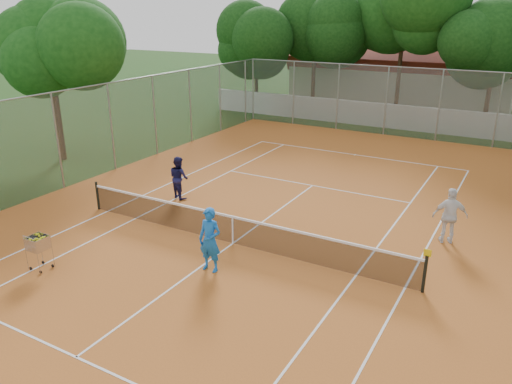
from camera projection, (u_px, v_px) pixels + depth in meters
The scene contains 12 objects.
ground at pixel (233, 244), 16.00m from camera, with size 120.00×120.00×0.00m, color #16350E.
court_pad at pixel (233, 244), 16.00m from camera, with size 18.00×34.00×0.02m, color #B36022.
court_lines at pixel (233, 243), 16.00m from camera, with size 10.98×23.78×0.01m, color white.
tennis_net at pixel (233, 230), 15.83m from camera, with size 11.88×0.10×0.98m, color black.
perimeter_fence at pixel (232, 185), 15.31m from camera, with size 18.00×34.00×4.00m, color slate.
boundary_wall at pixel (393, 116), 31.26m from camera, with size 26.00×0.30×1.50m, color silver.
clubhouse at pixel (403, 74), 39.86m from camera, with size 16.40×9.00×4.40m, color beige.
tropical_trees at pixel (412, 43), 32.25m from camera, with size 29.00×19.00×10.00m, color black.
player_near at pixel (210, 240), 14.06m from camera, with size 0.69×0.45×1.90m, color blue.
player_far_left at pixel (179, 177), 19.60m from camera, with size 0.82×0.64×1.69m, color #171745.
player_far_right at pixel (450, 216), 15.77m from camera, with size 1.08×0.45×1.84m, color white.
ball_hopper at pixel (39, 252), 14.23m from camera, with size 0.54×0.54×1.12m, color #AEAFB5.
Camera 1 is at (7.75, -12.21, 7.10)m, focal length 35.00 mm.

